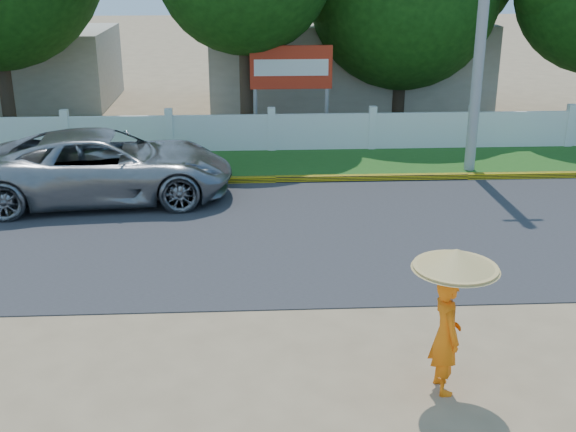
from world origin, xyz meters
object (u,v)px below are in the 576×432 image
object	(u,v)px
vehicle	(106,166)
billboard	(291,73)
monk_with_parasol	(451,300)
utility_pole	(484,3)

from	to	relation	value
vehicle	billboard	size ratio (longest dim) A/B	2.02
monk_with_parasol	vehicle	bearing A→B (deg)	125.80
utility_pole	monk_with_parasol	bearing A→B (deg)	-108.12
monk_with_parasol	billboard	bearing A→B (deg)	95.42
vehicle	billboard	xyz separation A→B (m)	(4.70, 5.36, 1.31)
vehicle	monk_with_parasol	distance (m)	10.27
utility_pole	vehicle	world-z (taller)	utility_pole
vehicle	monk_with_parasol	xyz separation A→B (m)	(6.00, -8.32, 0.51)
utility_pole	billboard	size ratio (longest dim) A/B	2.97
monk_with_parasol	billboard	world-z (taller)	billboard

